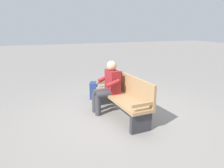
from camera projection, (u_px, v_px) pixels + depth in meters
ground_plane at (121, 116)px, 4.55m from camera, size 40.00×40.00×0.00m
bench_near at (124, 96)px, 4.45m from camera, size 1.83×0.60×0.90m
person_seated at (108, 85)px, 4.62m from camera, size 0.59×0.59×1.18m
backpack at (94, 90)px, 5.61m from camera, size 0.34×0.31×0.45m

